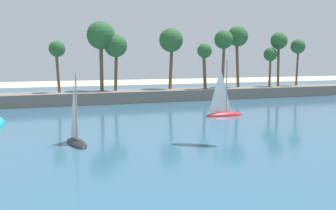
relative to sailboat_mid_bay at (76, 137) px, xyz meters
name	(u,v)px	position (x,y,z in m)	size (l,w,h in m)	color
sea	(58,110)	(1.18, 23.28, -0.57)	(220.00, 92.09, 0.06)	#33607F
palm_headland	(63,81)	(2.66, 29.38, 2.97)	(110.64, 6.56, 12.52)	slate
sailboat_mid_bay	(76,137)	(0.00, 0.00, 0.00)	(1.61, 4.19, 5.93)	black
sailboat_far_left	(224,110)	(18.69, 9.92, 0.10)	(4.84, 1.49, 7.00)	red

